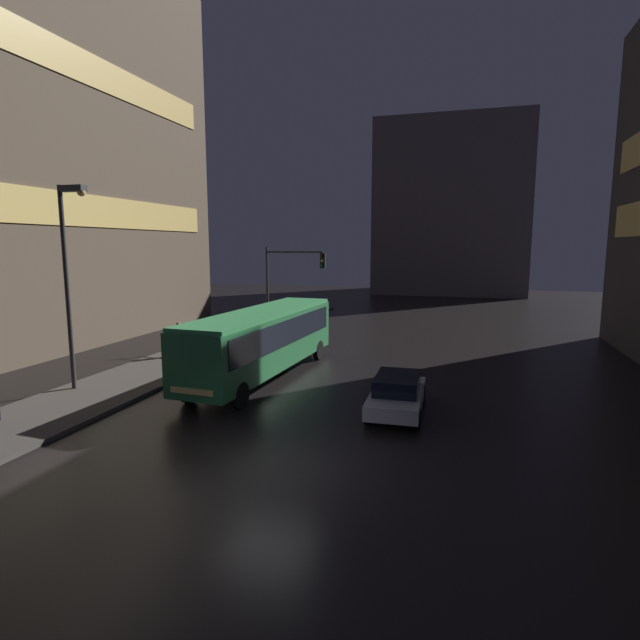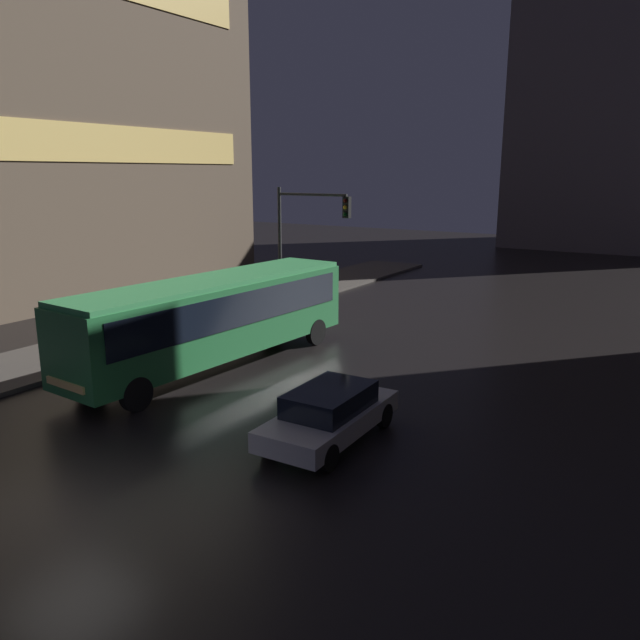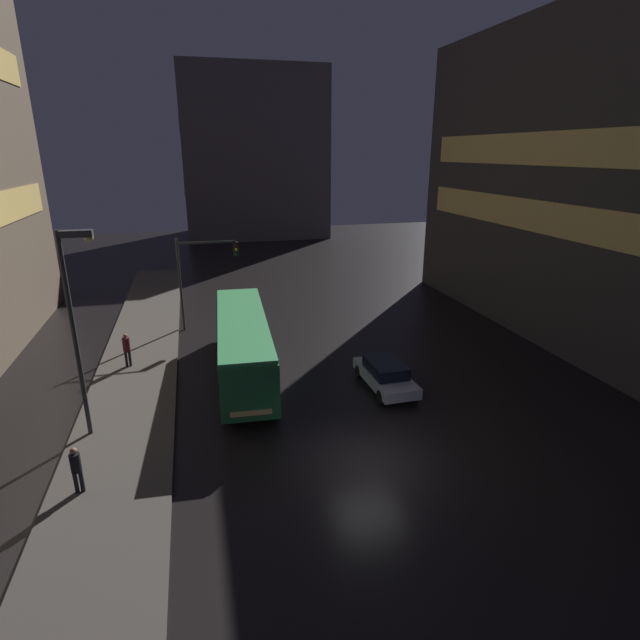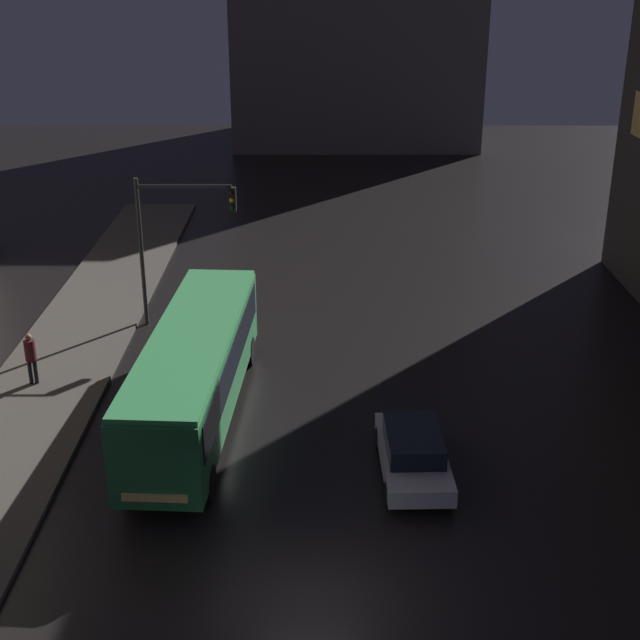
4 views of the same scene
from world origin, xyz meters
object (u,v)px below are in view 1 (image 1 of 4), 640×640
object	(u,v)px
car_taxi	(397,393)
pedestrian_near	(179,336)
bus_near	(263,336)
street_lamp_sidewalk	(70,258)
traffic_light_main	(288,278)

from	to	relation	value
car_taxi	pedestrian_near	distance (m)	13.39
bus_near	street_lamp_sidewalk	bearing A→B (deg)	36.84
street_lamp_sidewalk	bus_near	bearing A→B (deg)	33.67
bus_near	street_lamp_sidewalk	xyz separation A→B (m)	(-6.37, -4.24, 3.56)
pedestrian_near	street_lamp_sidewalk	distance (m)	7.86
car_taxi	pedestrian_near	size ratio (longest dim) A/B	2.41
street_lamp_sidewalk	car_taxi	bearing A→B (deg)	5.22
traffic_light_main	street_lamp_sidewalk	distance (m)	13.06
street_lamp_sidewalk	traffic_light_main	bearing A→B (deg)	68.71
bus_near	pedestrian_near	world-z (taller)	bus_near
car_taxi	traffic_light_main	size ratio (longest dim) A/B	0.74
pedestrian_near	street_lamp_sidewalk	bearing A→B (deg)	-66.17
bus_near	car_taxi	xyz separation A→B (m)	(6.43, -3.07, -1.19)
pedestrian_near	traffic_light_main	size ratio (longest dim) A/B	0.31
traffic_light_main	bus_near	bearing A→B (deg)	-78.11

